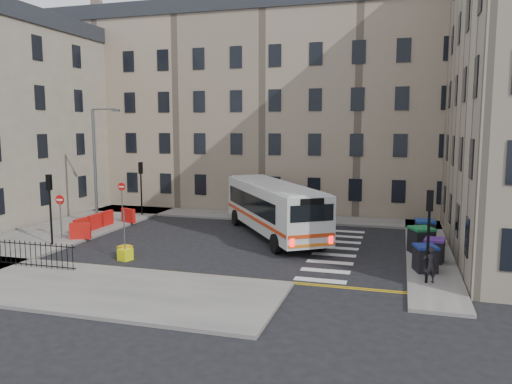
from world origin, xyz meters
The scene contains 23 objects.
ground centered at (0.00, 0.00, 0.00)m, with size 120.00×120.00×0.00m, color black.
pavement_north centered at (-6.00, 8.60, 0.07)m, with size 36.00×3.20×0.15m, color slate.
pavement_east centered at (9.00, 4.00, 0.07)m, with size 2.40×26.00×0.15m, color slate.
pavement_west centered at (-14.00, 1.00, 0.07)m, with size 6.00×22.00×0.15m, color slate.
pavement_sw centered at (-7.00, -10.00, 0.07)m, with size 20.00×6.00×0.15m, color slate.
terrace_north centered at (-7.00, 15.50, 8.62)m, with size 38.30×10.80×17.20m.
traffic_light_east centered at (8.60, -5.50, 2.87)m, with size 0.28×0.22×4.10m.
traffic_light_nw centered at (-12.00, 6.50, 2.87)m, with size 0.28×0.22×4.10m.
traffic_light_sw centered at (-12.00, -4.00, 2.87)m, with size 0.28×0.22×4.10m.
streetlamp centered at (-13.00, 2.00, 4.34)m, with size 0.50×0.22×8.14m.
no_entry_north centered at (-12.50, 4.50, 2.08)m, with size 0.60×0.08×3.00m.
no_entry_south centered at (-12.50, -2.50, 2.08)m, with size 0.60×0.08×3.00m.
roadworks_barriers centered at (-11.84, 0.50, 0.65)m, with size 1.66×6.26×1.00m.
iron_railings centered at (-11.25, -8.20, 0.75)m, with size 7.80×0.04×1.20m.
bus centered at (-0.39, 2.52, 1.92)m, with size 9.05×11.66×3.32m.
wheelie_bin_a centered at (8.62, -3.63, 0.78)m, with size 1.25×1.35×1.25m.
wheelie_bin_b centered at (9.13, -1.78, 0.76)m, with size 1.13×1.24×1.21m.
wheelie_bin_c centered at (8.55, -0.07, 0.87)m, with size 1.54×1.63×1.42m.
wheelie_bin_d centered at (8.66, 1.04, 0.72)m, with size 1.12×1.21×1.12m.
wheelie_bin_e centered at (8.85, 2.53, 0.84)m, with size 1.20×1.34×1.36m.
pedestrian centered at (8.72, -5.43, 0.97)m, with size 0.59×0.39×1.63m, color black.
bollard_yellow centered at (-6.78, -4.74, 0.30)m, with size 0.60×0.60×0.60m, color #F6AD0D.
bollard_chevron centered at (-6.38, -5.37, 0.30)m, with size 0.60×0.60×0.60m, color #E1E60D.
Camera 1 is at (7.34, -27.94, 6.94)m, focal length 35.00 mm.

